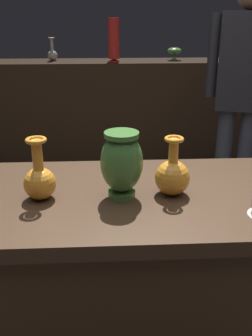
{
  "coord_description": "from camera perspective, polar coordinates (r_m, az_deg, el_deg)",
  "views": [
    {
      "loc": [
        -0.08,
        -1.2,
        1.39
      ],
      "look_at": [
        -0.01,
        -0.01,
        0.9
      ],
      "focal_mm": 41.45,
      "sensor_mm": 36.0,
      "label": 1
    }
  ],
  "objects": [
    {
      "name": "shelf_vase_right",
      "position": [
        3.49,
        7.14,
        16.71
      ],
      "size": [
        0.12,
        0.12,
        0.11
      ],
      "color": "#477A38",
      "rests_on": "back_display_shelf"
    },
    {
      "name": "shelf_vase_far_right",
      "position": [
        3.65,
        15.5,
        16.92
      ],
      "size": [
        0.13,
        0.13,
        0.21
      ],
      "color": "gray",
      "rests_on": "back_display_shelf"
    },
    {
      "name": "vase_tall_behind",
      "position": [
        1.31,
        -12.6,
        -1.64
      ],
      "size": [
        0.11,
        0.11,
        0.21
      ],
      "color": "orange",
      "rests_on": "display_plinth"
    },
    {
      "name": "shelf_vase_center",
      "position": [
        3.36,
        -1.8,
        18.28
      ],
      "size": [
        0.11,
        0.11,
        0.34
      ],
      "color": "red",
      "rests_on": "back_display_shelf"
    },
    {
      "name": "vase_right_accent",
      "position": [
        1.32,
        6.83,
        -1.08
      ],
      "size": [
        0.12,
        0.12,
        0.2
      ],
      "color": "orange",
      "rests_on": "display_plinth"
    },
    {
      "name": "shelf_vase_left",
      "position": [
        3.48,
        -10.76,
        16.2
      ],
      "size": [
        0.08,
        0.08,
        0.19
      ],
      "color": "gray",
      "rests_on": "back_display_shelf"
    },
    {
      "name": "visitor_near_right",
      "position": [
        2.7,
        16.64,
        11.31
      ],
      "size": [
        0.46,
        0.26,
        1.57
      ],
      "rotation": [
        0.0,
        0.0,
        2.88
      ],
      "color": "#333847",
      "rests_on": "ground_plane"
    },
    {
      "name": "back_display_shelf",
      "position": [
        3.52,
        -1.69,
        7.47
      ],
      "size": [
        2.6,
        0.4,
        0.99
      ],
      "color": "black",
      "rests_on": "ground_plane"
    },
    {
      "name": "display_plinth",
      "position": [
        1.56,
        0.55,
        -16.98
      ],
      "size": [
        1.2,
        0.64,
        0.8
      ],
      "color": "#422D1E",
      "rests_on": "ground_plane"
    },
    {
      "name": "vase_centerpiece",
      "position": [
        1.27,
        -0.64,
        0.8
      ],
      "size": [
        0.14,
        0.14,
        0.23
      ],
      "color": "#477A38",
      "rests_on": "display_plinth"
    }
  ]
}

